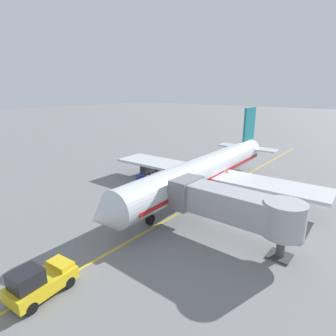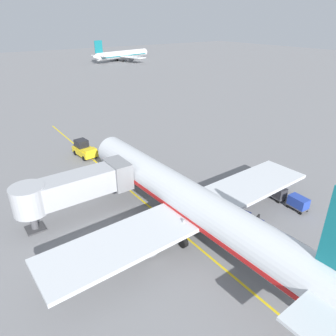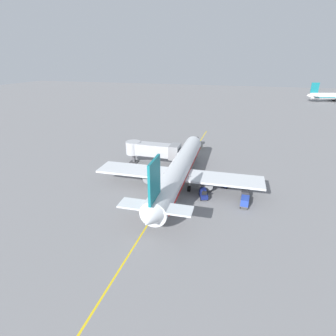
# 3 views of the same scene
# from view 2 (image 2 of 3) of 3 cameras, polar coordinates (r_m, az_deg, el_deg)

# --- Properties ---
(ground_plane) EXTENTS (400.00, 400.00, 0.00)m
(ground_plane) POSITION_cam_2_polar(r_m,az_deg,el_deg) (32.86, 0.52, -10.30)
(ground_plane) COLOR slate
(gate_lead_in_line) EXTENTS (0.24, 80.00, 0.01)m
(gate_lead_in_line) POSITION_cam_2_polar(r_m,az_deg,el_deg) (32.86, 0.52, -10.29)
(gate_lead_in_line) COLOR gold
(gate_lead_in_line) RESTS_ON ground
(parked_airliner) EXTENTS (30.16, 37.29, 10.63)m
(parked_airliner) POSITION_cam_2_polar(r_m,az_deg,el_deg) (30.56, 4.10, -6.22)
(parked_airliner) COLOR silver
(parked_airliner) RESTS_ON ground
(jet_bridge) EXTENTS (12.32, 3.50, 4.98)m
(jet_bridge) POSITION_cam_2_polar(r_m,az_deg,el_deg) (33.98, -16.68, -3.30)
(jet_bridge) COLOR #A8AAAF
(jet_bridge) RESTS_ON ground
(pushback_tractor) EXTENTS (2.64, 4.60, 2.40)m
(pushback_tractor) POSITION_cam_2_polar(r_m,az_deg,el_deg) (49.61, -15.05, 3.32)
(pushback_tractor) COLOR gold
(pushback_tractor) RESTS_ON ground
(baggage_tug_lead) EXTENTS (2.29, 2.76, 1.62)m
(baggage_tug_lead) POSITION_cam_2_polar(r_m,az_deg,el_deg) (38.76, 11.84, -3.54)
(baggage_tug_lead) COLOR #1E339E
(baggage_tug_lead) RESTS_ON ground
(baggage_tug_trailing) EXTENTS (1.93, 2.75, 1.62)m
(baggage_tug_trailing) POSITION_cam_2_polar(r_m,az_deg,el_deg) (33.22, 14.67, -9.32)
(baggage_tug_trailing) COLOR navy
(baggage_tug_trailing) RESTS_ON ground
(baggage_cart_front) EXTENTS (1.43, 2.93, 1.58)m
(baggage_cart_front) POSITION_cam_2_polar(r_m,az_deg,el_deg) (38.79, 19.30, -4.12)
(baggage_cart_front) COLOR #4C4C51
(baggage_cart_front) RESTS_ON ground
(baggage_cart_second_in_train) EXTENTS (1.43, 2.93, 1.58)m
(baggage_cart_second_in_train) POSITION_cam_2_polar(r_m,az_deg,el_deg) (37.53, 22.75, -5.81)
(baggage_cart_second_in_train) COLOR #4C4C51
(baggage_cart_second_in_train) RESTS_ON ground
(ground_crew_wing_walker) EXTENTS (0.29, 0.73, 1.69)m
(ground_crew_wing_walker) POSITION_cam_2_polar(r_m,az_deg,el_deg) (35.19, 8.22, -6.02)
(ground_crew_wing_walker) COLOR #232328
(ground_crew_wing_walker) RESTS_ON ground
(distant_taxiing_airliner) EXTENTS (35.05, 28.84, 10.10)m
(distant_taxiing_airliner) POSITION_cam_2_polar(r_m,az_deg,el_deg) (162.17, -8.35, 19.85)
(distant_taxiing_airliner) COLOR white
(distant_taxiing_airliner) RESTS_ON ground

